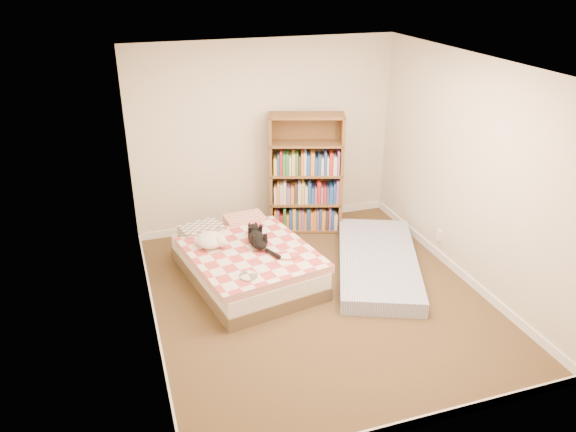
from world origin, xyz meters
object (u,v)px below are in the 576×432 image
object	(u,v)px
black_cat	(257,238)
white_dog	(211,240)
bookshelf	(305,189)
bed	(246,261)
floor_mattress	(378,262)

from	to	relation	value
black_cat	white_dog	world-z (taller)	black_cat
bookshelf	white_dog	distance (m)	1.73
bookshelf	black_cat	xyz separation A→B (m)	(-0.95, -1.03, -0.09)
bed	floor_mattress	world-z (taller)	bed
bed	black_cat	xyz separation A→B (m)	(0.13, -0.01, 0.28)
bed	bookshelf	distance (m)	1.53
bookshelf	floor_mattress	xyz separation A→B (m)	(0.45, -1.33, -0.49)
bed	black_cat	size ratio (longest dim) A/B	2.68
bookshelf	floor_mattress	bearing A→B (deg)	-53.53
bed	white_dog	size ratio (longest dim) A/B	5.52
floor_mattress	white_dog	size ratio (longest dim) A/B	5.66
bookshelf	floor_mattress	size ratio (longest dim) A/B	0.80
floor_mattress	bed	bearing A→B (deg)	-168.60
black_cat	white_dog	size ratio (longest dim) A/B	2.06
bed	white_dog	distance (m)	0.48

